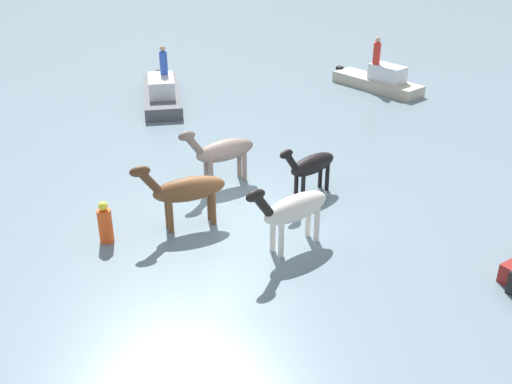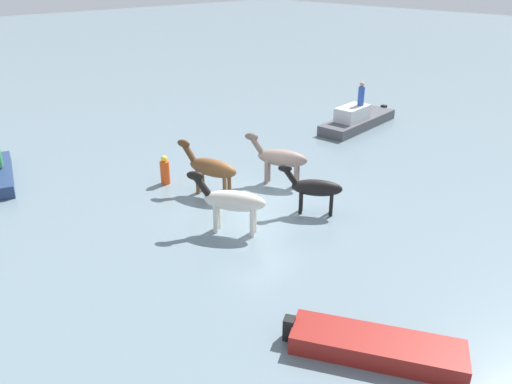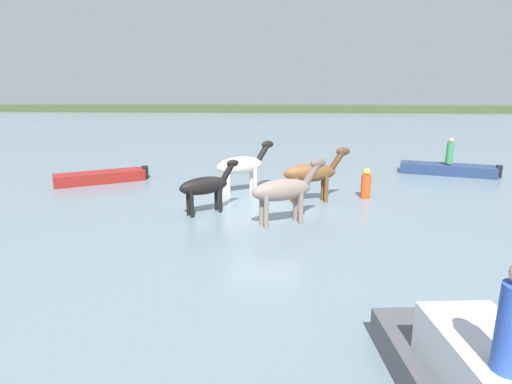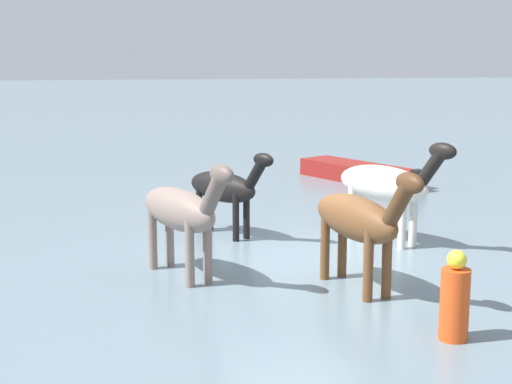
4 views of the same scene
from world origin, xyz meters
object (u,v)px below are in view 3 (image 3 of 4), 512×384
object	(u,v)px
horse_dun_straggler	(206,186)
person_boatman_standing	(450,151)
horse_rear_stallion	(242,165)
boat_launch_far	(101,179)
buoy_channel_marker	(366,185)
horse_mid_herd	(312,173)
boat_tender_starboard	(447,171)
horse_pinto_flank	(284,190)

from	to	relation	value
horse_dun_straggler	person_boatman_standing	distance (m)	12.34
horse_rear_stallion	boat_launch_far	distance (m)	6.54
horse_rear_stallion	buoy_channel_marker	distance (m)	4.76
horse_mid_herd	person_boatman_standing	xyz separation A→B (m)	(6.80, 5.12, 0.05)
horse_mid_herd	person_boatman_standing	bearing A→B (deg)	19.33
boat_tender_starboard	horse_pinto_flank	bearing A→B (deg)	62.49
horse_rear_stallion	boat_launch_far	bearing A→B (deg)	134.09
horse_pinto_flank	person_boatman_standing	bearing A→B (deg)	16.85
horse_mid_herd	buoy_channel_marker	world-z (taller)	horse_mid_herd
horse_mid_herd	horse_dun_straggler	size ratio (longest dim) A/B	1.28
horse_dun_straggler	buoy_channel_marker	xyz separation A→B (m)	(5.60, 2.22, -0.43)
horse_dun_straggler	boat_tender_starboard	bearing A→B (deg)	-3.52
horse_dun_straggler	person_boatman_standing	world-z (taller)	person_boatman_standing
horse_mid_herd	person_boatman_standing	distance (m)	8.51
horse_mid_herd	boat_tender_starboard	size ratio (longest dim) A/B	0.56
horse_dun_straggler	horse_pinto_flank	world-z (taller)	horse_pinto_flank
horse_mid_herd	boat_tender_starboard	bearing A→B (deg)	20.10
boat_launch_far	buoy_channel_marker	size ratio (longest dim) A/B	3.28
boat_launch_far	person_boatman_standing	bearing A→B (deg)	158.82
horse_pinto_flank	person_boatman_standing	xyz separation A→B (m)	(7.83, 7.66, 0.06)
boat_tender_starboard	boat_launch_far	distance (m)	16.02
boat_tender_starboard	person_boatman_standing	distance (m)	0.98
horse_rear_stallion	horse_dun_straggler	distance (m)	3.02
buoy_channel_marker	boat_tender_starboard	bearing A→B (deg)	44.21
person_boatman_standing	horse_mid_herd	bearing A→B (deg)	-143.05
person_boatman_standing	buoy_channel_marker	bearing A→B (deg)	-136.65
boat_launch_far	person_boatman_standing	distance (m)	15.98
horse_mid_herd	horse_pinto_flank	world-z (taller)	horse_mid_herd
boat_launch_far	horse_rear_stallion	bearing A→B (deg)	137.61
buoy_channel_marker	horse_rear_stallion	bearing A→B (deg)	172.10
horse_rear_stallion	horse_pinto_flank	distance (m)	4.15
boat_launch_far	horse_pinto_flank	bearing A→B (deg)	116.72
horse_rear_stallion	horse_dun_straggler	bearing A→B (deg)	-141.13
boat_launch_far	boat_tender_starboard	bearing A→B (deg)	159.43
horse_pinto_flank	boat_launch_far	distance (m)	9.54
horse_mid_herd	horse_dun_straggler	xyz separation A→B (m)	(-3.55, -1.59, -0.13)
boat_tender_starboard	person_boatman_standing	size ratio (longest dim) A/B	3.71
horse_pinto_flank	boat_tender_starboard	distance (m)	11.14
boat_tender_starboard	boat_launch_far	size ratio (longest dim) A/B	1.18
horse_mid_herd	horse_pinto_flank	xyz separation A→B (m)	(-1.02, -2.54, -0.01)
boat_launch_far	buoy_channel_marker	xyz separation A→B (m)	(11.01, -2.04, 0.35)
horse_dun_straggler	buoy_channel_marker	world-z (taller)	horse_dun_straggler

